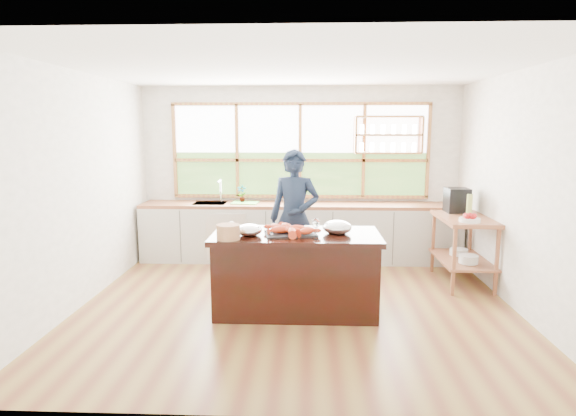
# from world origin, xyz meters

# --- Properties ---
(ground_plane) EXTENTS (5.00, 5.00, 0.00)m
(ground_plane) POSITION_xyz_m (0.00, 0.00, 0.00)
(ground_plane) COLOR olive
(room_shell) EXTENTS (5.02, 4.52, 2.71)m
(room_shell) POSITION_xyz_m (0.02, 0.51, 1.75)
(room_shell) COLOR white
(room_shell) RESTS_ON ground_plane
(back_counter) EXTENTS (4.90, 0.63, 0.90)m
(back_counter) POSITION_xyz_m (-0.02, 1.94, 0.45)
(back_counter) COLOR beige
(back_counter) RESTS_ON ground_plane
(right_shelf_unit) EXTENTS (0.62, 1.10, 0.90)m
(right_shelf_unit) POSITION_xyz_m (2.19, 0.89, 0.60)
(right_shelf_unit) COLOR brown
(right_shelf_unit) RESTS_ON ground_plane
(island) EXTENTS (1.85, 0.90, 0.90)m
(island) POSITION_xyz_m (0.00, -0.20, 0.45)
(island) COLOR black
(island) RESTS_ON ground_plane
(cook) EXTENTS (0.72, 0.54, 1.79)m
(cook) POSITION_xyz_m (-0.04, 0.75, 0.89)
(cook) COLOR #151F34
(cook) RESTS_ON ground_plane
(potted_plant) EXTENTS (0.15, 0.11, 0.28)m
(potted_plant) POSITION_xyz_m (-0.90, 2.00, 1.04)
(potted_plant) COLOR slate
(potted_plant) RESTS_ON back_counter
(cutting_board) EXTENTS (0.43, 0.34, 0.01)m
(cutting_board) POSITION_xyz_m (-0.85, 1.94, 0.91)
(cutting_board) COLOR #5DC94A
(cutting_board) RESTS_ON back_counter
(espresso_machine) EXTENTS (0.30, 0.32, 0.34)m
(espresso_machine) POSITION_xyz_m (2.19, 1.26, 1.07)
(espresso_machine) COLOR black
(espresso_machine) RESTS_ON right_shelf_unit
(wine_bottle) EXTENTS (0.09, 0.09, 0.30)m
(wine_bottle) POSITION_xyz_m (2.24, 0.89, 1.05)
(wine_bottle) COLOR #ACC359
(wine_bottle) RESTS_ON right_shelf_unit
(fruit_bowl) EXTENTS (0.26, 0.26, 0.11)m
(fruit_bowl) POSITION_xyz_m (2.14, 0.55, 0.94)
(fruit_bowl) COLOR silver
(fruit_bowl) RESTS_ON right_shelf_unit
(slate_board) EXTENTS (0.61, 0.49, 0.02)m
(slate_board) POSITION_xyz_m (-0.06, -0.25, 0.91)
(slate_board) COLOR black
(slate_board) RESTS_ON island
(lobster_pile) EXTENTS (0.55, 0.48, 0.08)m
(lobster_pile) POSITION_xyz_m (-0.07, -0.26, 0.96)
(lobster_pile) COLOR #DD4B24
(lobster_pile) RESTS_ON slate_board
(mixing_bowl_left) EXTENTS (0.28, 0.28, 0.13)m
(mixing_bowl_left) POSITION_xyz_m (-0.51, -0.32, 0.96)
(mixing_bowl_left) COLOR silver
(mixing_bowl_left) RESTS_ON island
(mixing_bowl_right) EXTENTS (0.32, 0.32, 0.16)m
(mixing_bowl_right) POSITION_xyz_m (0.45, -0.18, 0.97)
(mixing_bowl_right) COLOR silver
(mixing_bowl_right) RESTS_ON island
(wine_glass) EXTENTS (0.08, 0.08, 0.22)m
(wine_glass) POSITION_xyz_m (0.21, -0.45, 1.06)
(wine_glass) COLOR white
(wine_glass) RESTS_ON island
(wicker_basket) EXTENTS (0.25, 0.25, 0.16)m
(wicker_basket) POSITION_xyz_m (-0.70, -0.52, 0.98)
(wicker_basket) COLOR tan
(wicker_basket) RESTS_ON island
(parchment_roll) EXTENTS (0.10, 0.30, 0.08)m
(parchment_roll) POSITION_xyz_m (-0.77, -0.07, 0.94)
(parchment_roll) COLOR white
(parchment_roll) RESTS_ON island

